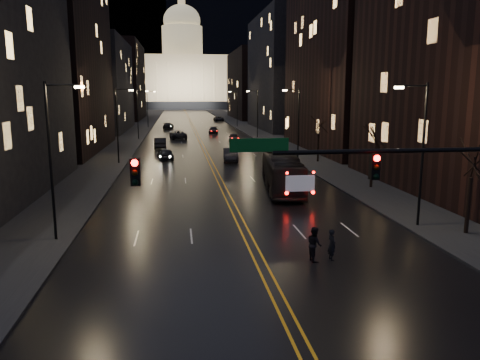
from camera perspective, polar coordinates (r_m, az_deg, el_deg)
name	(u,v)px	position (r m, az deg, el deg)	size (l,w,h in m)	color
ground	(283,308)	(19.24, 5.25, -15.31)	(900.00, 900.00, 0.00)	black
road	(190,120)	(147.15, -6.14, 7.24)	(20.00, 320.00, 0.02)	black
sidewalk_left	(144,120)	(147.43, -11.63, 7.12)	(8.00, 320.00, 0.16)	black
sidewalk_right	(235,120)	(148.19, -0.67, 7.35)	(8.00, 320.00, 0.16)	black
center_line	(190,120)	(147.15, -6.14, 7.25)	(0.62, 320.00, 0.01)	orange
building_left_mid	(53,52)	(73.09, -21.79, 14.24)	(12.00, 30.00, 28.00)	black
building_left_far	(99,86)	(110.19, -16.85, 10.96)	(12.00, 34.00, 20.00)	black
building_left_dist	(123,82)	(157.82, -14.13, 11.56)	(12.00, 40.00, 24.00)	black
building_right_near	(480,48)	(44.67, 27.26, 14.07)	(12.00, 26.00, 24.00)	black
building_right_tall	(351,17)	(72.16, 13.42, 18.75)	(12.00, 30.00, 38.00)	black
building_right_mid	(284,73)	(111.78, 5.41, 12.88)	(12.00, 34.00, 26.00)	black
building_right_dist	(252,85)	(158.85, 1.43, 11.50)	(12.00, 40.00, 22.00)	black
mountain_ridge	(229,23)	(403.28, -1.38, 18.63)	(520.00, 60.00, 130.00)	black
capitol	(183,77)	(267.03, -6.95, 12.37)	(90.00, 50.00, 58.50)	black
traffic_signal	(432,178)	(19.81, 22.41, 0.23)	(17.29, 0.45, 7.00)	black
streetlamp_right_near	(420,148)	(30.84, 21.11, 3.72)	(2.13, 0.25, 9.00)	black
streetlamp_left_near	(53,153)	(27.91, -21.80, 3.02)	(2.13, 0.25, 9.00)	black
streetlamp_right_mid	(297,120)	(58.84, 6.98, 7.27)	(2.13, 0.25, 9.00)	black
streetlamp_left_mid	(119,121)	(57.36, -14.59, 6.93)	(2.13, 0.25, 9.00)	black
streetlamp_right_far	(257,111)	(88.17, 2.04, 8.41)	(2.13, 0.25, 9.00)	black
streetlamp_left_far	(139,112)	(87.19, -12.27, 8.16)	(2.13, 0.25, 9.00)	black
streetlamp_right_dist	(236,106)	(117.84, -0.44, 8.96)	(2.13, 0.25, 9.00)	black
streetlamp_left_dist	(148,107)	(117.10, -11.12, 8.75)	(2.13, 0.25, 9.00)	black
tree_right_near	(472,160)	(30.35, 26.47, 2.15)	(2.40, 2.40, 6.65)	black
tree_right_mid	(373,138)	(42.58, 15.95, 4.96)	(2.40, 2.40, 6.65)	black
tree_right_far	(319,125)	(57.55, 9.59, 6.57)	(2.40, 2.40, 6.65)	black
bus	(282,173)	(40.61, 5.16, 0.88)	(2.66, 11.38, 3.17)	black
oncoming_car_a	(165,154)	(60.31, -9.08, 3.17)	(1.79, 4.46, 1.52)	black
oncoming_car_b	(160,143)	(73.05, -9.69, 4.48)	(1.75, 5.03, 1.66)	black
oncoming_car_c	(178,135)	(87.50, -7.57, 5.50)	(2.68, 5.82, 1.62)	black
oncoming_car_d	(168,126)	(112.80, -8.75, 6.56)	(2.09, 5.14, 1.49)	black
receding_car_a	(230,155)	(58.01, -1.17, 3.08)	(1.75, 5.03, 1.66)	black
receding_car_b	(234,137)	(82.34, -0.77, 5.22)	(1.69, 4.21, 1.44)	black
receding_car_c	(213,130)	(98.43, -3.26, 6.06)	(1.94, 4.77, 1.38)	black
receding_car_d	(219,119)	(141.79, -2.61, 7.47)	(2.52, 5.46, 1.52)	black
pedestrian_a	(332,245)	(24.36, 11.12, -7.76)	(0.59, 0.39, 1.62)	black
pedestrian_b	(314,244)	(24.06, 9.06, -7.72)	(0.86, 0.47, 1.78)	black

